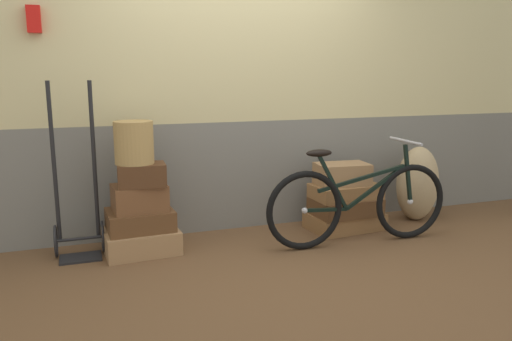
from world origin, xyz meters
The scene contains 14 objects.
ground centered at (0.00, 0.00, -0.03)m, with size 10.19×5.20×0.06m, color brown.
station_building centered at (0.01, 0.85, 1.50)m, with size 8.19×0.74×2.99m.
suitcase_0 centered at (-0.93, 0.40, 0.09)m, with size 0.57×0.45×0.18m, color #9E754C.
suitcase_1 centered at (-0.93, 0.42, 0.26)m, with size 0.51×0.40×0.16m, color brown.
suitcase_2 centered at (-0.92, 0.41, 0.45)m, with size 0.41×0.30×0.21m, color brown.
suitcase_3 centered at (-0.91, 0.37, 0.64)m, with size 0.36×0.25×0.18m, color #4C2D19.
suitcase_4 centered at (0.92, 0.40, 0.07)m, with size 0.66×0.42×0.15m, color olive.
suitcase_5 centered at (0.91, 0.37, 0.22)m, with size 0.59×0.40×0.15m, color brown.
suitcase_6 centered at (0.91, 0.37, 0.36)m, with size 0.61×0.36×0.13m, color olive.
suitcase_7 centered at (0.87, 0.39, 0.52)m, with size 0.47×0.30×0.19m, color #9E754C.
wicker_basket centered at (-0.95, 0.39, 0.89)m, with size 0.30×0.30×0.33m, color #A8844C.
luggage_trolley centered at (-1.39, 0.49, 0.35)m, with size 0.37×0.35×1.37m.
burlap_sack centered at (1.73, 0.43, 0.36)m, with size 0.42×0.36×0.72m, color tan.
bicycle centered at (0.82, 0.00, 0.35)m, with size 1.64×0.46×0.87m.
Camera 1 is at (-1.34, -3.57, 1.43)m, focal length 35.49 mm.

